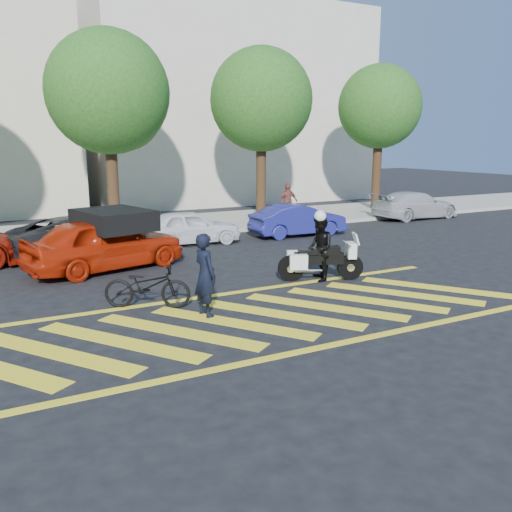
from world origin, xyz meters
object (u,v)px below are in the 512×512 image
parked_mid_right (190,227)px  red_convertible (105,243)px  officer_moto (319,248)px  parked_right (298,220)px  bicycle (147,286)px  police_motorcycle (319,260)px  parked_far_right (415,205)px  parked_mid_left (85,236)px  officer_bike (205,275)px

parked_mid_right → red_convertible: bearing=130.5°
officer_moto → parked_right: bearing=175.4°
bicycle → police_motorcycle: bearing=-57.9°
bicycle → parked_right: bearing=-22.2°
red_convertible → parked_far_right: size_ratio=1.03×
bicycle → officer_moto: size_ratio=1.10×
police_motorcycle → parked_mid_right: size_ratio=0.60×
officer_moto → parked_right: size_ratio=0.46×
parked_mid_left → parked_right: 7.72m
parked_far_right → officer_bike: bearing=121.3°
parked_far_right → parked_mid_right: bearing=95.1°
parked_mid_left → parked_far_right: (14.87, 1.40, -0.01)m
police_motorcycle → parked_right: bearing=85.5°
parked_mid_right → parked_far_right: bearing=-80.1°
officer_bike → parked_far_right: bearing=-66.3°
parked_mid_right → officer_moto: bearing=-165.2°
officer_bike → parked_mid_left: size_ratio=0.38×
police_motorcycle → red_convertible: red_convertible is taller
bicycle → parked_mid_right: 7.25m
officer_bike → parked_right: 9.80m
bicycle → parked_far_right: 16.53m
parked_right → parked_far_right: size_ratio=0.85×
officer_bike → red_convertible: (-0.90, 4.98, -0.11)m
red_convertible → parked_right: red_convertible is taller
police_motorcycle → parked_mid_right: parked_mid_right is taller
officer_moto → parked_far_right: officer_moto is taller
parked_right → parked_far_right: 7.28m
bicycle → parked_mid_right: parked_mid_right is taller
police_motorcycle → parked_mid_left: (-4.69, 5.85, 0.10)m
parked_right → parked_far_right: bearing=-76.9°
parked_mid_left → parked_mid_right: 3.56m
bicycle → parked_mid_left: size_ratio=0.41×
officer_bike → red_convertible: 5.06m
officer_moto → parked_right: (3.05, 5.86, -0.23)m
police_motorcycle → parked_mid_left: parked_mid_left is taller
parked_far_right → police_motorcycle: bearing=125.1°
parked_mid_right → parked_right: (4.18, -0.32, 0.01)m
red_convertible → parked_far_right: (14.74, 3.56, -0.13)m
parked_mid_left → parked_far_right: 14.93m
officer_bike → parked_mid_right: officer_bike is taller
officer_bike → officer_moto: size_ratio=1.02×
parked_mid_left → parked_right: parked_mid_left is taller
parked_mid_right → parked_right: size_ratio=0.96×
parked_mid_left → parked_mid_right: bearing=-90.9°
police_motorcycle → red_convertible: (-4.56, 3.68, 0.22)m
parked_mid_left → parked_mid_right: size_ratio=1.30×
parked_far_right → parked_right: bearing=100.7°
officer_moto → parked_mid_right: 6.29m
officer_moto → parked_mid_right: size_ratio=0.48×
red_convertible → parked_right: size_ratio=1.20×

